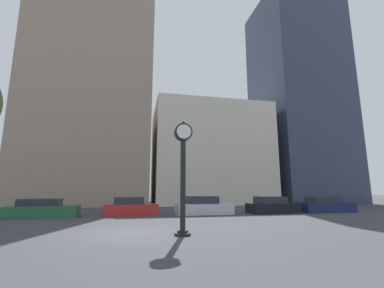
% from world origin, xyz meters
% --- Properties ---
extents(ground_plane, '(200.00, 200.00, 0.00)m').
position_xyz_m(ground_plane, '(0.00, 0.00, 0.00)').
color(ground_plane, '#38383D').
extents(building_tall_tower, '(15.46, 12.00, 28.69)m').
position_xyz_m(building_tall_tower, '(-5.90, 24.00, 14.35)').
color(building_tall_tower, gray).
rests_on(building_tall_tower, ground_plane).
extents(building_storefront_row, '(15.74, 12.00, 13.62)m').
position_xyz_m(building_storefront_row, '(10.45, 24.00, 6.81)').
color(building_storefront_row, beige).
rests_on(building_storefront_row, ground_plane).
extents(building_glass_modern, '(12.16, 12.00, 33.80)m').
position_xyz_m(building_glass_modern, '(25.96, 24.00, 16.90)').
color(building_glass_modern, '#2D384C').
rests_on(building_glass_modern, ground_plane).
extents(street_clock, '(0.77, 0.68, 4.85)m').
position_xyz_m(street_clock, '(2.32, -1.08, 2.80)').
color(street_clock, black).
rests_on(street_clock, ground_plane).
extents(car_green, '(4.58, 1.99, 1.26)m').
position_xyz_m(car_green, '(-5.95, 8.20, 0.53)').
color(car_green, '#236038').
rests_on(car_green, ground_plane).
extents(car_red, '(3.93, 1.81, 1.34)m').
position_xyz_m(car_red, '(0.04, 8.29, 0.57)').
color(car_red, red).
rests_on(car_red, ground_plane).
extents(car_silver, '(4.45, 1.95, 1.39)m').
position_xyz_m(car_silver, '(5.56, 7.95, 0.58)').
color(car_silver, '#BCBCC1').
rests_on(car_silver, ground_plane).
extents(car_black, '(4.17, 2.00, 1.34)m').
position_xyz_m(car_black, '(11.34, 7.82, 0.56)').
color(car_black, black).
rests_on(car_black, ground_plane).
extents(car_navy, '(4.65, 1.87, 1.30)m').
position_xyz_m(car_navy, '(16.32, 7.79, 0.56)').
color(car_navy, '#19234C').
rests_on(car_navy, ground_plane).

